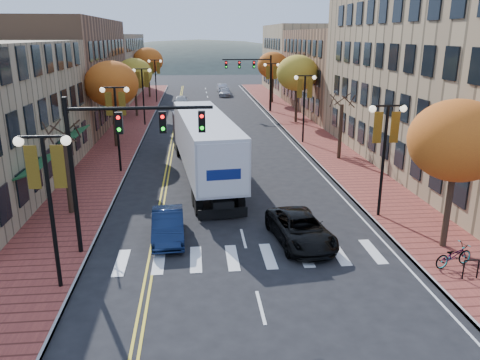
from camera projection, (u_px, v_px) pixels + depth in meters
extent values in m
plane|color=black|center=(254.00, 280.00, 18.75)|extent=(200.00, 200.00, 0.00)
cube|color=brown|center=(129.00, 128.00, 48.77)|extent=(4.00, 85.00, 0.15)
cube|color=brown|center=(298.00, 125.00, 50.45)|extent=(4.00, 85.00, 0.15)
cube|color=brown|center=(53.00, 73.00, 49.73)|extent=(12.00, 24.00, 11.00)
cube|color=#9E8966|center=(99.00, 66.00, 73.71)|extent=(12.00, 26.00, 9.50)
cube|color=brown|center=(358.00, 71.00, 58.90)|extent=(15.00, 24.00, 10.00)
cube|color=#9E8966|center=(314.00, 59.00, 79.66)|extent=(15.00, 20.00, 11.00)
cylinder|color=#382619|center=(67.00, 175.00, 24.84)|extent=(0.28, 0.28, 4.20)
cylinder|color=#382619|center=(114.00, 118.00, 39.94)|extent=(0.28, 0.28, 4.90)
ellipsoid|color=#CE6418|center=(112.00, 84.00, 39.09)|extent=(4.48, 4.48, 3.81)
cylinder|color=#382619|center=(136.00, 96.00, 55.19)|extent=(0.28, 0.28, 4.55)
ellipsoid|color=gold|center=(134.00, 74.00, 54.41)|extent=(4.16, 4.16, 3.54)
cylinder|color=#382619|center=(149.00, 80.00, 72.23)|extent=(0.28, 0.28, 5.04)
ellipsoid|color=#CE6418|center=(148.00, 61.00, 71.35)|extent=(4.61, 4.61, 3.92)
cylinder|color=#382619|center=(449.00, 199.00, 20.77)|extent=(0.28, 0.28, 4.55)
ellipsoid|color=#CE6418|center=(457.00, 141.00, 19.99)|extent=(4.16, 4.16, 3.54)
cylinder|color=#382619|center=(340.00, 132.00, 36.03)|extent=(0.28, 0.28, 4.20)
cylinder|color=#382619|center=(296.00, 100.00, 51.13)|extent=(0.28, 0.28, 4.90)
ellipsoid|color=gold|center=(297.00, 73.00, 50.28)|extent=(4.48, 4.48, 3.81)
cylinder|color=#382619|center=(272.00, 85.00, 66.35)|extent=(0.28, 0.28, 4.76)
ellipsoid|color=#CE6418|center=(273.00, 65.00, 65.53)|extent=(4.35, 4.35, 3.70)
cylinder|color=black|center=(52.00, 217.00, 17.16)|extent=(0.16, 0.16, 6.00)
cylinder|color=black|center=(42.00, 137.00, 16.26)|extent=(1.60, 0.10, 0.10)
sphere|color=#FFF2CC|center=(18.00, 141.00, 16.23)|extent=(0.36, 0.36, 0.36)
sphere|color=#FFF2CC|center=(66.00, 140.00, 16.38)|extent=(0.36, 0.36, 0.36)
cube|color=#B48318|center=(32.00, 167.00, 16.55)|extent=(0.45, 0.03, 1.60)
cube|color=#B48318|center=(59.00, 167.00, 16.63)|extent=(0.45, 0.03, 1.60)
cylinder|color=black|center=(118.00, 131.00, 32.36)|extent=(0.16, 0.16, 6.00)
cylinder|color=black|center=(114.00, 87.00, 31.47)|extent=(1.60, 0.10, 0.10)
sphere|color=#FFF2CC|center=(102.00, 90.00, 31.44)|extent=(0.36, 0.36, 0.36)
sphere|color=#FFF2CC|center=(126.00, 90.00, 31.59)|extent=(0.36, 0.36, 0.36)
cube|color=#B48318|center=(109.00, 104.00, 31.75)|extent=(0.45, 0.03, 1.60)
cube|color=#B48318|center=(122.00, 104.00, 31.84)|extent=(0.45, 0.03, 1.60)
cylinder|color=black|center=(143.00, 98.00, 49.46)|extent=(0.16, 0.16, 6.00)
cylinder|color=black|center=(142.00, 69.00, 48.57)|extent=(1.60, 0.10, 0.10)
sphere|color=#FFF2CC|center=(134.00, 70.00, 48.54)|extent=(0.36, 0.36, 0.36)
sphere|color=#FFF2CC|center=(149.00, 70.00, 48.69)|extent=(0.36, 0.36, 0.36)
cube|color=#B48318|center=(138.00, 80.00, 48.86)|extent=(0.45, 0.03, 1.60)
cube|color=#B48318|center=(147.00, 80.00, 48.94)|extent=(0.45, 0.03, 1.60)
cylinder|color=black|center=(156.00, 82.00, 66.57)|extent=(0.16, 0.16, 6.00)
cylinder|color=black|center=(155.00, 60.00, 65.68)|extent=(1.60, 0.10, 0.10)
sphere|color=#FFF2CC|center=(149.00, 61.00, 65.64)|extent=(0.36, 0.36, 0.36)
sphere|color=#FFF2CC|center=(160.00, 61.00, 65.79)|extent=(0.36, 0.36, 0.36)
cube|color=#B48318|center=(152.00, 68.00, 65.96)|extent=(0.45, 0.03, 1.60)
cube|color=#B48318|center=(158.00, 68.00, 66.04)|extent=(0.45, 0.03, 1.60)
cylinder|color=black|center=(383.00, 164.00, 24.26)|extent=(0.16, 0.16, 6.00)
cylinder|color=black|center=(388.00, 106.00, 23.37)|extent=(1.60, 0.10, 0.10)
sphere|color=#FFF2CC|center=(373.00, 109.00, 23.34)|extent=(0.36, 0.36, 0.36)
sphere|color=#FFF2CC|center=(403.00, 108.00, 23.49)|extent=(0.36, 0.36, 0.36)
cube|color=#B48318|center=(378.00, 128.00, 23.65)|extent=(0.45, 0.03, 1.60)
cube|color=#B48318|center=(395.00, 127.00, 23.74)|extent=(0.45, 0.03, 1.60)
cylinder|color=black|center=(304.00, 110.00, 41.36)|extent=(0.16, 0.16, 6.00)
cylinder|color=black|center=(305.00, 76.00, 40.47)|extent=(1.60, 0.10, 0.10)
sphere|color=#FFF2CC|center=(296.00, 78.00, 40.44)|extent=(0.36, 0.36, 0.36)
sphere|color=#FFF2CC|center=(314.00, 77.00, 40.59)|extent=(0.36, 0.36, 0.36)
cube|color=#B48318|center=(300.00, 89.00, 40.76)|extent=(0.45, 0.03, 1.60)
cube|color=#B48318|center=(310.00, 89.00, 40.84)|extent=(0.45, 0.03, 1.60)
cylinder|color=black|center=(271.00, 88.00, 58.47)|extent=(0.16, 0.16, 6.00)
cylinder|color=black|center=(272.00, 64.00, 57.58)|extent=(1.60, 0.10, 0.10)
sphere|color=#FFF2CC|center=(265.00, 65.00, 57.55)|extent=(0.36, 0.36, 0.36)
sphere|color=#FFF2CC|center=(278.00, 65.00, 57.70)|extent=(0.36, 0.36, 0.36)
cube|color=#B48318|center=(268.00, 73.00, 57.86)|extent=(0.45, 0.03, 1.60)
cube|color=#B48318|center=(275.00, 73.00, 57.95)|extent=(0.45, 0.03, 1.60)
cylinder|color=black|center=(73.00, 180.00, 19.87)|extent=(0.20, 0.20, 7.00)
cylinder|color=black|center=(140.00, 108.00, 19.26)|extent=(6.00, 0.14, 0.14)
cube|color=black|center=(119.00, 123.00, 19.35)|extent=(0.30, 0.25, 0.90)
sphere|color=#FF0C0C|center=(118.00, 118.00, 19.14)|extent=(0.16, 0.16, 0.16)
cube|color=black|center=(163.00, 122.00, 19.52)|extent=(0.30, 0.25, 0.90)
sphere|color=#FF0C0C|center=(162.00, 117.00, 19.31)|extent=(0.16, 0.16, 0.16)
cube|color=black|center=(202.00, 122.00, 19.67)|extent=(0.30, 0.25, 0.90)
sphere|color=#FF0C0C|center=(202.00, 116.00, 19.46)|extent=(0.16, 0.16, 0.16)
cylinder|color=black|center=(270.00, 84.00, 58.31)|extent=(0.20, 0.20, 7.00)
cylinder|color=black|center=(247.00, 59.00, 57.14)|extent=(6.00, 0.14, 0.14)
cube|color=black|center=(254.00, 64.00, 57.40)|extent=(0.30, 0.25, 0.90)
sphere|color=#FF0C0C|center=(254.00, 62.00, 57.19)|extent=(0.16, 0.16, 0.16)
cube|color=black|center=(239.00, 65.00, 57.23)|extent=(0.30, 0.25, 0.90)
sphere|color=#FF0C0C|center=(239.00, 63.00, 57.02)|extent=(0.16, 0.16, 0.16)
cube|color=black|center=(226.00, 65.00, 57.08)|extent=(0.30, 0.25, 0.90)
sphere|color=#FF0C0C|center=(226.00, 63.00, 56.87)|extent=(0.16, 0.16, 0.16)
cube|color=black|center=(205.00, 169.00, 30.86)|extent=(2.62, 14.37, 0.39)
cube|color=silver|center=(205.00, 140.00, 30.28)|extent=(4.37, 14.56, 3.09)
cube|color=black|center=(191.00, 130.00, 38.84)|extent=(3.09, 3.58, 2.76)
cylinder|color=black|center=(198.00, 205.00, 25.39)|extent=(0.50, 1.14, 1.10)
cylinder|color=black|center=(240.00, 202.00, 25.84)|extent=(0.50, 1.14, 1.10)
cylinder|color=black|center=(196.00, 197.00, 26.62)|extent=(0.50, 1.14, 1.10)
cylinder|color=black|center=(235.00, 194.00, 27.07)|extent=(0.50, 1.14, 1.10)
cylinder|color=black|center=(179.00, 149.00, 37.76)|extent=(0.50, 1.14, 1.10)
cylinder|color=black|center=(207.00, 148.00, 38.21)|extent=(0.50, 1.14, 1.10)
cylinder|color=black|center=(177.00, 143.00, 40.03)|extent=(0.50, 1.14, 1.10)
cylinder|color=black|center=(203.00, 142.00, 40.48)|extent=(0.50, 1.14, 1.10)
imported|color=#0D1936|center=(168.00, 225.00, 22.30)|extent=(1.67, 4.28, 1.39)
imported|color=black|center=(300.00, 229.00, 21.88)|extent=(2.88, 5.22, 1.39)
imported|color=silver|center=(181.00, 101.00, 62.99)|extent=(2.08, 4.72, 1.58)
imported|color=#95949B|center=(225.00, 92.00, 74.50)|extent=(2.21, 4.57, 1.28)
imported|color=#B0AEB6|center=(222.00, 88.00, 79.82)|extent=(1.78, 4.46, 1.44)
imported|color=gray|center=(454.00, 255.00, 19.39)|extent=(1.96, 1.13, 0.97)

